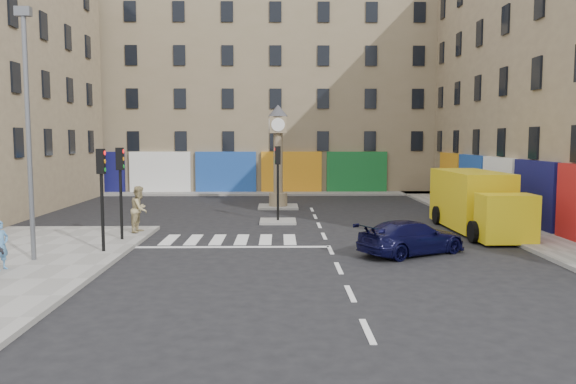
{
  "coord_description": "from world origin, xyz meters",
  "views": [
    {
      "loc": [
        -1.93,
        -19.91,
        4.22
      ],
      "look_at": [
        -1.57,
        3.21,
        2.0
      ],
      "focal_mm": 35.0,
      "sensor_mm": 36.0,
      "label": 1
    }
  ],
  "objects_px": {
    "navy_sedan": "(412,237)",
    "pedestrian_blue": "(1,245)",
    "traffic_light_left_far": "(120,178)",
    "traffic_light_island": "(278,171)",
    "traffic_light_left_near": "(101,183)",
    "yellow_van": "(476,202)",
    "lamp_post": "(28,121)",
    "pedestrian_tan": "(140,209)",
    "clock_pillar": "(278,149)"
  },
  "relations": [
    {
      "from": "pedestrian_blue",
      "to": "navy_sedan",
      "type": "bearing_deg",
      "value": -57.79
    },
    {
      "from": "clock_pillar",
      "to": "pedestrian_tan",
      "type": "height_order",
      "value": "clock_pillar"
    },
    {
      "from": "lamp_post",
      "to": "clock_pillar",
      "type": "bearing_deg",
      "value": 61.65
    },
    {
      "from": "traffic_light_left_far",
      "to": "pedestrian_blue",
      "type": "height_order",
      "value": "traffic_light_left_far"
    },
    {
      "from": "clock_pillar",
      "to": "pedestrian_blue",
      "type": "height_order",
      "value": "clock_pillar"
    },
    {
      "from": "yellow_van",
      "to": "pedestrian_blue",
      "type": "height_order",
      "value": "yellow_van"
    },
    {
      "from": "traffic_light_left_far",
      "to": "pedestrian_tan",
      "type": "bearing_deg",
      "value": 80.27
    },
    {
      "from": "navy_sedan",
      "to": "yellow_van",
      "type": "relative_size",
      "value": 0.57
    },
    {
      "from": "navy_sedan",
      "to": "traffic_light_left_near",
      "type": "bearing_deg",
      "value": 61.03
    },
    {
      "from": "traffic_light_island",
      "to": "clock_pillar",
      "type": "height_order",
      "value": "clock_pillar"
    },
    {
      "from": "traffic_light_left_far",
      "to": "traffic_light_island",
      "type": "relative_size",
      "value": 1.0
    },
    {
      "from": "yellow_van",
      "to": "navy_sedan",
      "type": "bearing_deg",
      "value": -130.28
    },
    {
      "from": "traffic_light_left_near",
      "to": "lamp_post",
      "type": "height_order",
      "value": "lamp_post"
    },
    {
      "from": "traffic_light_left_near",
      "to": "yellow_van",
      "type": "relative_size",
      "value": 0.5
    },
    {
      "from": "navy_sedan",
      "to": "pedestrian_blue",
      "type": "height_order",
      "value": "pedestrian_blue"
    },
    {
      "from": "traffic_light_left_far",
      "to": "pedestrian_blue",
      "type": "bearing_deg",
      "value": -113.15
    },
    {
      "from": "traffic_light_left_far",
      "to": "clock_pillar",
      "type": "distance_m",
      "value": 13.05
    },
    {
      "from": "traffic_light_island",
      "to": "yellow_van",
      "type": "bearing_deg",
      "value": -17.19
    },
    {
      "from": "traffic_light_left_near",
      "to": "traffic_light_left_far",
      "type": "distance_m",
      "value": 2.4
    },
    {
      "from": "clock_pillar",
      "to": "yellow_van",
      "type": "height_order",
      "value": "clock_pillar"
    },
    {
      "from": "navy_sedan",
      "to": "traffic_light_left_far",
      "type": "bearing_deg",
      "value": 48.94
    },
    {
      "from": "pedestrian_blue",
      "to": "traffic_light_left_far",
      "type": "bearing_deg",
      "value": -3.01
    },
    {
      "from": "clock_pillar",
      "to": "pedestrian_tan",
      "type": "relative_size",
      "value": 3.03
    },
    {
      "from": "lamp_post",
      "to": "clock_pillar",
      "type": "distance_m",
      "value": 17.31
    },
    {
      "from": "traffic_light_left_near",
      "to": "traffic_light_island",
      "type": "xyz_separation_m",
      "value": [
        6.3,
        7.8,
        -0.03
      ]
    },
    {
      "from": "traffic_light_left_near",
      "to": "traffic_light_island",
      "type": "distance_m",
      "value": 10.03
    },
    {
      "from": "traffic_light_island",
      "to": "pedestrian_tan",
      "type": "height_order",
      "value": "traffic_light_island"
    },
    {
      "from": "pedestrian_blue",
      "to": "traffic_light_left_near",
      "type": "bearing_deg",
      "value": -17.98
    },
    {
      "from": "navy_sedan",
      "to": "traffic_light_island",
      "type": "bearing_deg",
      "value": 3.16
    },
    {
      "from": "traffic_light_island",
      "to": "lamp_post",
      "type": "xyz_separation_m",
      "value": [
        -8.2,
        -9.2,
        2.2
      ]
    },
    {
      "from": "traffic_light_island",
      "to": "pedestrian_blue",
      "type": "xyz_separation_m",
      "value": [
        -8.56,
        -10.68,
        -1.67
      ]
    },
    {
      "from": "clock_pillar",
      "to": "traffic_light_left_far",
      "type": "bearing_deg",
      "value": -118.94
    },
    {
      "from": "lamp_post",
      "to": "pedestrian_tan",
      "type": "xyz_separation_m",
      "value": [
        2.2,
        5.55,
        -3.64
      ]
    },
    {
      "from": "yellow_van",
      "to": "pedestrian_tan",
      "type": "distance_m",
      "value": 15.03
    },
    {
      "from": "yellow_van",
      "to": "pedestrian_tan",
      "type": "relative_size",
      "value": 3.71
    },
    {
      "from": "traffic_light_left_near",
      "to": "traffic_light_island",
      "type": "relative_size",
      "value": 1.0
    },
    {
      "from": "lamp_post",
      "to": "pedestrian_tan",
      "type": "height_order",
      "value": "lamp_post"
    },
    {
      "from": "traffic_light_island",
      "to": "navy_sedan",
      "type": "xyz_separation_m",
      "value": [
        4.9,
        -7.8,
        -1.97
      ]
    },
    {
      "from": "traffic_light_left_far",
      "to": "traffic_light_island",
      "type": "bearing_deg",
      "value": 40.6
    },
    {
      "from": "navy_sedan",
      "to": "yellow_van",
      "type": "xyz_separation_m",
      "value": [
        4.1,
        5.01,
        0.72
      ]
    },
    {
      "from": "lamp_post",
      "to": "pedestrian_blue",
      "type": "height_order",
      "value": "lamp_post"
    },
    {
      "from": "traffic_light_island",
      "to": "pedestrian_blue",
      "type": "relative_size",
      "value": 2.39
    },
    {
      "from": "navy_sedan",
      "to": "pedestrian_blue",
      "type": "xyz_separation_m",
      "value": [
        -13.45,
        -2.88,
        0.3
      ]
    },
    {
      "from": "navy_sedan",
      "to": "pedestrian_blue",
      "type": "bearing_deg",
      "value": 73.09
    },
    {
      "from": "traffic_light_left_far",
      "to": "navy_sedan",
      "type": "distance_m",
      "value": 11.63
    },
    {
      "from": "traffic_light_island",
      "to": "yellow_van",
      "type": "height_order",
      "value": "traffic_light_island"
    },
    {
      "from": "traffic_light_left_near",
      "to": "yellow_van",
      "type": "height_order",
      "value": "traffic_light_left_near"
    },
    {
      "from": "yellow_van",
      "to": "traffic_light_left_near",
      "type": "bearing_deg",
      "value": -162.83
    },
    {
      "from": "traffic_light_island",
      "to": "lamp_post",
      "type": "distance_m",
      "value": 12.52
    },
    {
      "from": "traffic_light_island",
      "to": "traffic_light_left_near",
      "type": "bearing_deg",
      "value": -128.93
    }
  ]
}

